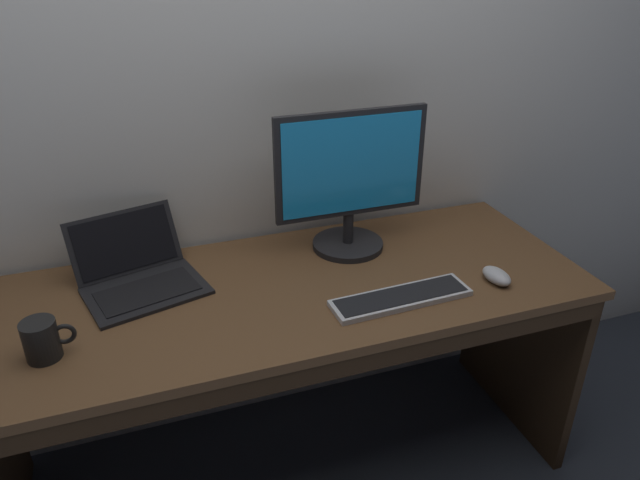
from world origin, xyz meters
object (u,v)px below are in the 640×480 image
(laptop_black, at_px, (139,273))
(wired_keyboard, at_px, (401,298))
(computer_mouse, at_px, (497,276))
(coffee_mug, at_px, (42,340))
(external_monitor, at_px, (350,184))

(laptop_black, distance_m, wired_keyboard, 0.79)
(laptop_black, height_order, wired_keyboard, laptop_black)
(computer_mouse, xyz_separation_m, coffee_mug, (-1.29, 0.06, 0.03))
(laptop_black, xyz_separation_m, computer_mouse, (1.04, -0.34, -0.02))
(external_monitor, relative_size, computer_mouse, 4.63)
(laptop_black, bearing_deg, external_monitor, 1.00)
(wired_keyboard, bearing_deg, computer_mouse, -0.49)
(coffee_mug, bearing_deg, external_monitor, 17.26)
(wired_keyboard, distance_m, coffee_mug, 0.97)
(laptop_black, relative_size, computer_mouse, 3.74)
(external_monitor, xyz_separation_m, coffee_mug, (-0.94, -0.29, -0.18))
(wired_keyboard, bearing_deg, external_monitor, 93.90)
(external_monitor, xyz_separation_m, computer_mouse, (0.35, -0.36, -0.21))
(external_monitor, height_order, computer_mouse, external_monitor)
(external_monitor, distance_m, coffee_mug, 1.00)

